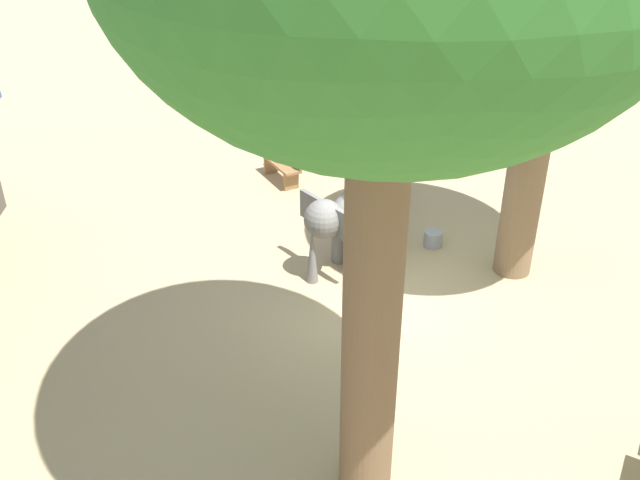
% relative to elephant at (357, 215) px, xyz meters
% --- Properties ---
extents(ground_plane, '(60.00, 60.00, 0.00)m').
position_rel_elephant_xyz_m(ground_plane, '(-1.14, -0.35, -1.01)').
color(ground_plane, tan).
extents(elephant, '(2.02, 2.17, 1.58)m').
position_rel_elephant_xyz_m(elephant, '(0.00, 0.00, 0.00)').
color(elephant, slate).
rests_on(elephant, ground_plane).
extents(person_handler, '(0.32, 0.48, 1.62)m').
position_rel_elephant_xyz_m(person_handler, '(2.32, -1.07, -0.06)').
color(person_handler, '#3F3833').
rests_on(person_handler, ground_plane).
extents(wooden_bench, '(1.44, 0.95, 0.88)m').
position_rel_elephant_xyz_m(wooden_bench, '(3.77, 1.26, -0.54)').
color(wooden_bench, olive).
rests_on(wooden_bench, ground_plane).
extents(feed_bucket, '(0.36, 0.36, 0.32)m').
position_rel_elephant_xyz_m(feed_bucket, '(0.47, -1.59, -0.85)').
color(feed_bucket, gray).
rests_on(feed_bucket, ground_plane).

